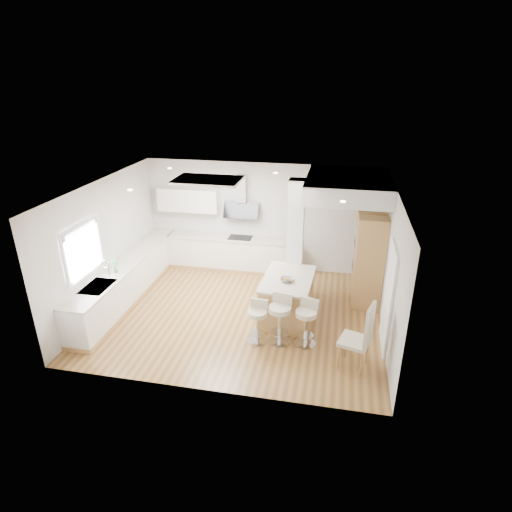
% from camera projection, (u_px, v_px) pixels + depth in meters
% --- Properties ---
extents(ground, '(6.00, 6.00, 0.00)m').
position_uv_depth(ground, '(240.00, 313.00, 9.36)').
color(ground, '#9E6F3A').
rests_on(ground, ground).
extents(ceiling, '(6.00, 5.00, 0.02)m').
position_uv_depth(ceiling, '(240.00, 313.00, 9.36)').
color(ceiling, white).
rests_on(ceiling, ground).
extents(wall_back, '(6.00, 0.04, 2.80)m').
position_uv_depth(wall_back, '(261.00, 217.00, 11.05)').
color(wall_back, beige).
rests_on(wall_back, ground).
extents(wall_left, '(0.04, 5.00, 2.80)m').
position_uv_depth(wall_left, '(106.00, 244.00, 9.34)').
color(wall_left, beige).
rests_on(wall_left, ground).
extents(wall_right, '(0.04, 5.00, 2.80)m').
position_uv_depth(wall_right, '(390.00, 267.00, 8.26)').
color(wall_right, beige).
rests_on(wall_right, ground).
extents(skylight, '(4.10, 2.10, 0.06)m').
position_uv_depth(skylight, '(208.00, 180.00, 8.93)').
color(skylight, white).
rests_on(skylight, ground).
extents(window_left, '(0.06, 1.28, 1.07)m').
position_uv_depth(window_left, '(82.00, 247.00, 8.41)').
color(window_left, white).
rests_on(window_left, ground).
extents(doorway_right, '(0.05, 1.00, 2.10)m').
position_uv_depth(doorway_right, '(389.00, 300.00, 7.89)').
color(doorway_right, '#4E463D').
rests_on(doorway_right, ground).
extents(counter_left, '(0.63, 4.50, 1.35)m').
position_uv_depth(counter_left, '(128.00, 279.00, 9.87)').
color(counter_left, tan).
rests_on(counter_left, ground).
extents(counter_back, '(3.62, 0.63, 2.50)m').
position_uv_depth(counter_back, '(225.00, 244.00, 11.25)').
color(counter_back, tan).
rests_on(counter_back, ground).
extents(pillar, '(0.35, 0.35, 2.80)m').
position_uv_depth(pillar, '(295.00, 242.00, 9.47)').
color(pillar, white).
rests_on(pillar, ground).
extents(soffit, '(1.78, 2.20, 0.40)m').
position_uv_depth(soffit, '(348.00, 186.00, 9.20)').
color(soffit, white).
rests_on(soffit, ground).
extents(oven_column, '(0.63, 1.21, 2.10)m').
position_uv_depth(oven_column, '(368.00, 257.00, 9.56)').
color(oven_column, tan).
rests_on(oven_column, ground).
extents(peninsula, '(1.09, 1.58, 1.00)m').
position_uv_depth(peninsula, '(287.00, 297.00, 9.05)').
color(peninsula, tan).
rests_on(peninsula, ground).
extents(bar_stool_a, '(0.42, 0.42, 0.87)m').
position_uv_depth(bar_stool_a, '(258.00, 320.00, 8.20)').
color(bar_stool_a, silver).
rests_on(bar_stool_a, ground).
extents(bar_stool_b, '(0.51, 0.51, 1.00)m').
position_uv_depth(bar_stool_b, '(280.00, 316.00, 8.17)').
color(bar_stool_b, silver).
rests_on(bar_stool_b, ground).
extents(bar_stool_c, '(0.52, 0.52, 0.94)m').
position_uv_depth(bar_stool_c, '(306.00, 320.00, 8.11)').
color(bar_stool_c, silver).
rests_on(bar_stool_c, ground).
extents(dining_chair, '(0.63, 0.63, 1.29)m').
position_uv_depth(dining_chair, '(362.00, 335.00, 7.38)').
color(dining_chair, beige).
rests_on(dining_chair, ground).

